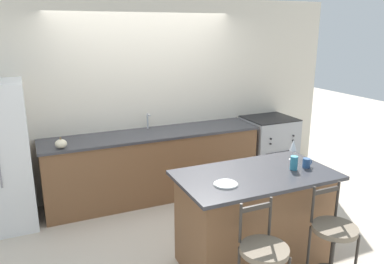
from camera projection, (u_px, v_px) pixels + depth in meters
The scene contains 13 objects.
ground_plane at pixel (164, 207), 4.98m from camera, with size 18.00×18.00×0.00m, color beige.
wall_back at pixel (144, 98), 5.25m from camera, with size 6.00×0.07×2.70m.
back_counter at pixel (154, 164), 5.19m from camera, with size 2.95×0.70×0.93m.
sink_faucet at pixel (148, 119), 5.21m from camera, with size 0.02×0.13×0.22m.
kitchen_island at pixel (254, 218), 3.70m from camera, with size 1.52×0.85×0.96m.
oven_range at pixel (268, 147), 5.91m from camera, with size 0.73×0.69×0.96m.
bar_stool_near at pixel (263, 261), 2.92m from camera, with size 0.38×0.38×1.00m.
bar_stool_far at pixel (333, 239), 3.23m from camera, with size 0.38×0.38×1.00m.
dinner_plate at pixel (226, 184), 3.31m from camera, with size 0.22×0.22×0.02m.
wine_glass at pixel (293, 146), 3.91m from camera, with size 0.07×0.07×0.22m.
coffee_mug at pixel (307, 163), 3.72m from camera, with size 0.11×0.08×0.09m.
tumbler_cup at pixel (294, 163), 3.65m from camera, with size 0.07×0.07×0.14m.
pumpkin_decoration at pixel (61, 144), 4.39m from camera, with size 0.14×0.14×0.13m.
Camera 1 is at (-1.49, -4.29, 2.30)m, focal length 35.00 mm.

